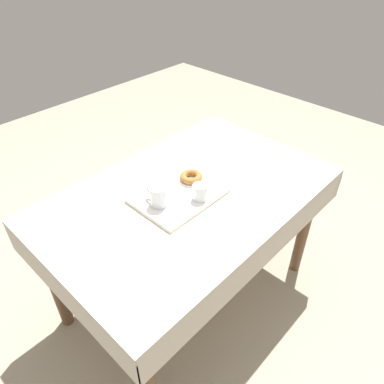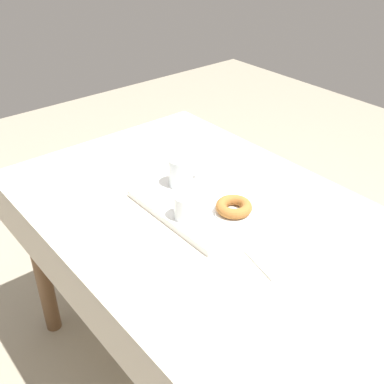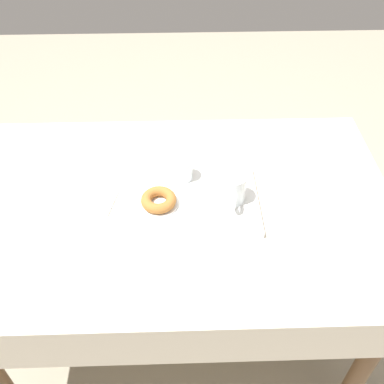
% 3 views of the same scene
% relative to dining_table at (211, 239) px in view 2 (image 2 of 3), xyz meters
% --- Properties ---
extents(ground_plane, '(6.00, 6.00, 0.00)m').
position_rel_dining_table_xyz_m(ground_plane, '(0.00, 0.00, -0.67)').
color(ground_plane, gray).
extents(dining_table, '(1.40, 0.90, 0.76)m').
position_rel_dining_table_xyz_m(dining_table, '(0.00, 0.00, 0.00)').
color(dining_table, beige).
rests_on(dining_table, ground).
extents(serving_tray, '(0.40, 0.30, 0.02)m').
position_rel_dining_table_xyz_m(serving_tray, '(0.05, -0.01, 0.11)').
color(serving_tray, white).
rests_on(serving_tray, dining_table).
extents(tea_mug_left, '(0.08, 0.12, 0.10)m').
position_rel_dining_table_xyz_m(tea_mug_left, '(0.17, -0.02, 0.16)').
color(tea_mug_left, white).
rests_on(tea_mug_left, serving_tray).
extents(water_glass_near, '(0.07, 0.07, 0.08)m').
position_rel_dining_table_xyz_m(water_glass_near, '(0.02, 0.09, 0.15)').
color(water_glass_near, white).
rests_on(water_glass_near, serving_tray).
extents(donut_plate_left, '(0.12, 0.12, 0.01)m').
position_rel_dining_table_xyz_m(donut_plate_left, '(-0.06, -0.04, 0.12)').
color(donut_plate_left, white).
rests_on(donut_plate_left, serving_tray).
extents(sugar_donut_left, '(0.11, 0.11, 0.03)m').
position_rel_dining_table_xyz_m(sugar_donut_left, '(-0.06, -0.04, 0.14)').
color(sugar_donut_left, '#A3662D').
rests_on(sugar_donut_left, donut_plate_left).
extents(paper_napkin, '(0.15, 0.14, 0.01)m').
position_rel_dining_table_xyz_m(paper_napkin, '(-0.27, 0.01, 0.10)').
color(paper_napkin, white).
rests_on(paper_napkin, dining_table).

